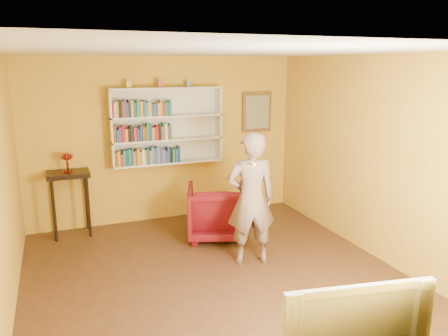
{
  "coord_description": "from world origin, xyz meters",
  "views": [
    {
      "loc": [
        -1.7,
        -4.5,
        2.55
      ],
      "look_at": [
        0.36,
        0.75,
        1.22
      ],
      "focal_mm": 35.0,
      "sensor_mm": 36.0,
      "label": 1
    }
  ],
  "objects": [
    {
      "name": "books_row_lower",
      "position": [
        -0.34,
        2.3,
        1.13
      ],
      "size": [
        1.04,
        0.19,
        0.27
      ],
      "color": "brown",
      "rests_on": "bookshelf"
    },
    {
      "name": "ornament_centre",
      "position": [
        -0.09,
        2.35,
        2.27
      ],
      "size": [
        0.09,
        0.09,
        0.12
      ],
      "primitive_type": "cube",
      "color": "brown",
      "rests_on": "bookshelf"
    },
    {
      "name": "game_remote",
      "position": [
        0.4,
        -0.03,
        1.44
      ],
      "size": [
        0.04,
        0.15,
        0.04
      ],
      "primitive_type": "cube",
      "color": "silver",
      "rests_on": "person"
    },
    {
      "name": "bookshelf",
      "position": [
        0.0,
        2.41,
        1.59
      ],
      "size": [
        1.8,
        0.29,
        1.23
      ],
      "color": "silver",
      "rests_on": "room_shell"
    },
    {
      "name": "console_table",
      "position": [
        -1.56,
        2.25,
        0.83
      ],
      "size": [
        0.61,
        0.47,
        1.0
      ],
      "color": "black",
      "rests_on": "ground"
    },
    {
      "name": "armchair",
      "position": [
        0.48,
        1.34,
        0.41
      ],
      "size": [
        1.11,
        1.12,
        0.81
      ],
      "primitive_type": "imported",
      "rotation": [
        0.0,
        0.0,
        2.81
      ],
      "color": "#4E0510",
      "rests_on": "ground"
    },
    {
      "name": "books_row_upper",
      "position": [
        -0.41,
        2.3,
        1.89
      ],
      "size": [
        0.91,
        0.19,
        0.27
      ],
      "color": "red",
      "rests_on": "bookshelf"
    },
    {
      "name": "person",
      "position": [
        0.59,
        0.37,
        0.87
      ],
      "size": [
        0.7,
        0.53,
        1.75
      ],
      "primitive_type": "imported",
      "rotation": [
        0.0,
        0.0,
        2.95
      ],
      "color": "#7A6459",
      "rests_on": "ground"
    },
    {
      "name": "framed_painting",
      "position": [
        1.65,
        2.46,
        1.75
      ],
      "size": [
        0.55,
        0.05,
        0.7
      ],
      "color": "brown",
      "rests_on": "room_shell"
    },
    {
      "name": "room_shell",
      "position": [
        0.0,
        0.0,
        1.02
      ],
      "size": [
        5.3,
        5.8,
        2.88
      ],
      "color": "#402614",
      "rests_on": "ground"
    },
    {
      "name": "ruby_lustre",
      "position": [
        -1.56,
        2.25,
        1.2
      ],
      "size": [
        0.18,
        0.18,
        0.29
      ],
      "color": "maroon",
      "rests_on": "console_table"
    },
    {
      "name": "ornament_right",
      "position": [
        0.37,
        2.35,
        2.26
      ],
      "size": [
        0.07,
        0.07,
        0.1
      ],
      "primitive_type": "cube",
      "color": "slate",
      "rests_on": "bookshelf"
    },
    {
      "name": "ornament_left",
      "position": [
        -0.58,
        2.35,
        2.27
      ],
      "size": [
        0.08,
        0.08,
        0.11
      ],
      "primitive_type": "cube",
      "color": "gold",
      "rests_on": "bookshelf"
    },
    {
      "name": "books_row_middle",
      "position": [
        -0.41,
        2.3,
        1.51
      ],
      "size": [
        0.9,
        0.19,
        0.27
      ],
      "color": "brown",
      "rests_on": "bookshelf"
    },
    {
      "name": "television",
      "position": [
        0.15,
        -2.25,
        0.8
      ],
      "size": [
        1.1,
        0.33,
        0.63
      ],
      "primitive_type": "imported",
      "rotation": [
        0.0,
        0.0,
        -0.17
      ],
      "color": "black",
      "rests_on": "tv_cabinet"
    }
  ]
}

